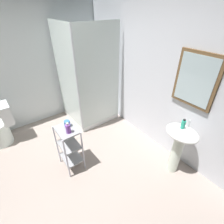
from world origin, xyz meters
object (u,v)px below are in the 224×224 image
(shower_stall, at_px, (88,101))
(toilet, at_px, (1,128))
(storage_cart, at_px, (69,145))
(hand_soap_bottle, at_px, (183,124))
(pedestal_sink, at_px, (179,142))
(rinse_cup, at_px, (67,124))
(conditioner_bottle_purple, at_px, (68,128))

(shower_stall, xyz_separation_m, toilet, (-0.29, -1.66, -0.15))
(storage_cart, xyz_separation_m, hand_soap_bottle, (1.00, 1.24, 0.44))
(shower_stall, xyz_separation_m, pedestal_sink, (2.00, 0.34, 0.12))
(toilet, bearing_deg, hand_soap_bottle, 41.51)
(shower_stall, height_order, toilet, shower_stall)
(pedestal_sink, height_order, toilet, pedestal_sink)
(pedestal_sink, bearing_deg, rinse_cup, -132.50)
(toilet, relative_size, storage_cart, 1.03)
(rinse_cup, bearing_deg, toilet, -145.95)
(storage_cart, relative_size, conditioner_bottle_purple, 4.65)
(storage_cart, distance_m, hand_soap_bottle, 1.65)
(pedestal_sink, distance_m, conditioner_bottle_purple, 1.56)
(hand_soap_bottle, height_order, rinse_cup, hand_soap_bottle)
(toilet, distance_m, rinse_cup, 1.54)
(toilet, height_order, hand_soap_bottle, hand_soap_bottle)
(storage_cart, relative_size, hand_soap_bottle, 5.04)
(pedestal_sink, relative_size, storage_cart, 1.09)
(storage_cart, bearing_deg, hand_soap_bottle, 51.15)
(toilet, relative_size, rinse_cup, 8.22)
(shower_stall, bearing_deg, hand_soap_bottle, 10.10)
(shower_stall, height_order, rinse_cup, shower_stall)
(shower_stall, xyz_separation_m, conditioner_bottle_purple, (1.06, -0.88, 0.35))
(hand_soap_bottle, bearing_deg, rinse_cup, -131.65)
(conditioner_bottle_purple, bearing_deg, pedestal_sink, 52.51)
(storage_cart, bearing_deg, rinse_cup, 140.97)
(storage_cart, distance_m, conditioner_bottle_purple, 0.38)
(storage_cart, distance_m, rinse_cup, 0.36)
(pedestal_sink, height_order, conditioner_bottle_purple, conditioner_bottle_purple)
(storage_cart, bearing_deg, toilet, -148.82)
(shower_stall, relative_size, storage_cart, 2.70)
(toilet, relative_size, conditioner_bottle_purple, 4.78)
(shower_stall, bearing_deg, pedestal_sink, 9.70)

